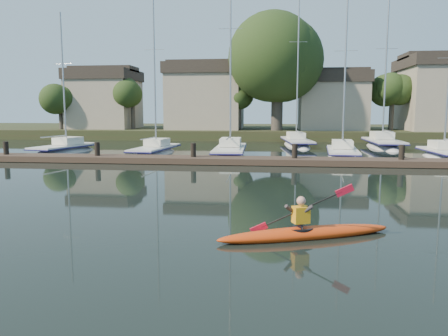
# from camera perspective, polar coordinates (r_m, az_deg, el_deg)

# --- Properties ---
(ground) EXTENTS (160.00, 160.00, 0.00)m
(ground) POSITION_cam_1_polar(r_m,az_deg,el_deg) (12.18, -2.33, -7.54)
(ground) COLOR black
(ground) RESTS_ON ground
(kayak) EXTENTS (4.55, 2.28, 1.48)m
(kayak) POSITION_cam_1_polar(r_m,az_deg,el_deg) (11.22, 10.55, -8.05)
(kayak) COLOR #B9360E
(kayak) RESTS_ON ground
(dock) EXTENTS (34.00, 2.00, 1.80)m
(dock) POSITION_cam_1_polar(r_m,az_deg,el_deg) (25.85, 2.53, 1.01)
(dock) COLOR #422F26
(dock) RESTS_ON ground
(sailboat_0) EXTENTS (3.39, 7.41, 11.35)m
(sailboat_0) POSITION_cam_1_polar(r_m,az_deg,el_deg) (34.45, -20.03, 1.56)
(sailboat_0) COLOR silver
(sailboat_0) RESTS_ON ground
(sailboat_1) EXTENTS (2.54, 7.90, 12.70)m
(sailboat_1) POSITION_cam_1_polar(r_m,az_deg,el_deg) (31.71, -8.97, 1.47)
(sailboat_1) COLOR silver
(sailboat_1) RESTS_ON ground
(sailboat_2) EXTENTS (2.42, 9.03, 14.83)m
(sailboat_2) POSITION_cam_1_polar(r_m,az_deg,el_deg) (30.41, 0.80, 1.28)
(sailboat_2) COLOR silver
(sailboat_2) RESTS_ON ground
(sailboat_3) EXTENTS (2.67, 7.70, 12.17)m
(sailboat_3) POSITION_cam_1_polar(r_m,az_deg,el_deg) (30.35, 15.17, 1.01)
(sailboat_3) COLOR silver
(sailboat_3) RESTS_ON ground
(sailboat_4) EXTENTS (2.15, 6.70, 11.32)m
(sailboat_4) POSITION_cam_1_polar(r_m,az_deg,el_deg) (32.10, 26.82, 0.79)
(sailboat_4) COLOR silver
(sailboat_4) RESTS_ON ground
(sailboat_6) EXTENTS (3.00, 9.88, 15.46)m
(sailboat_6) POSITION_cam_1_polar(r_m,az_deg,el_deg) (39.43, 9.44, 2.65)
(sailboat_6) COLOR silver
(sailboat_6) RESTS_ON ground
(sailboat_7) EXTENTS (2.36, 8.82, 14.21)m
(sailboat_7) POSITION_cam_1_polar(r_m,az_deg,el_deg) (39.19, 20.00, 2.21)
(sailboat_7) COLOR silver
(sailboat_7) RESTS_ON ground
(shore) EXTENTS (90.00, 25.25, 12.75)m
(shore) POSITION_cam_1_polar(r_m,az_deg,el_deg) (51.90, 6.48, 7.65)
(shore) COLOR #273319
(shore) RESTS_ON ground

